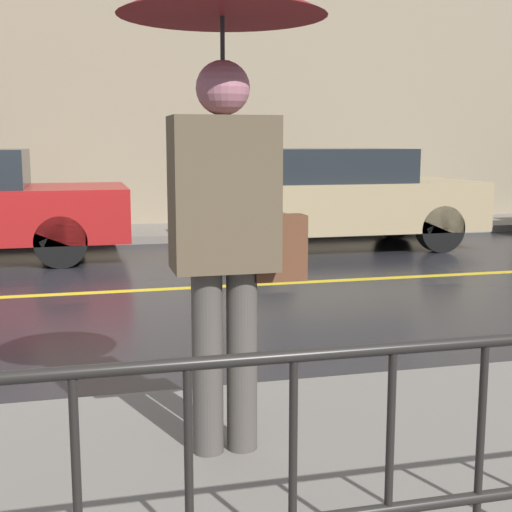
{
  "coord_description": "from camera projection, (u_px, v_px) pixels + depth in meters",
  "views": [
    {
      "loc": [
        0.46,
        -7.4,
        1.55
      ],
      "look_at": [
        1.71,
        -2.41,
        0.72
      ],
      "focal_mm": 50.0,
      "sensor_mm": 36.0,
      "label": 1
    }
  ],
  "objects": [
    {
      "name": "sidewalk_far",
      "position": [
        49.0,
        236.0,
        11.32
      ],
      "size": [
        28.0,
        1.71,
        0.12
      ],
      "color": "slate",
      "rests_on": "ground_plane"
    },
    {
      "name": "lane_marking",
      "position": [
        35.0,
        295.0,
        7.22
      ],
      "size": [
        25.2,
        0.12,
        0.01
      ],
      "color": "gold",
      "rests_on": "ground_plane"
    },
    {
      "name": "pedestrian",
      "position": [
        225.0,
        106.0,
        3.09
      ],
      "size": [
        0.9,
        0.9,
        2.16
      ],
      "color": "#4C4742",
      "rests_on": "sidewalk_near"
    },
    {
      "name": "car_tan",
      "position": [
        337.0,
        197.0,
        10.41
      ],
      "size": [
        3.99,
        1.74,
        1.45
      ],
      "color": "tan",
      "rests_on": "ground_plane"
    },
    {
      "name": "ground_plane",
      "position": [
        35.0,
        296.0,
        7.23
      ],
      "size": [
        80.0,
        80.0,
        0.0
      ],
      "primitive_type": "plane",
      "color": "black"
    },
    {
      "name": "building_storefront",
      "position": [
        42.0,
        41.0,
        11.78
      ],
      "size": [
        28.0,
        0.3,
        6.4
      ],
      "color": "gray",
      "rests_on": "ground_plane"
    }
  ]
}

